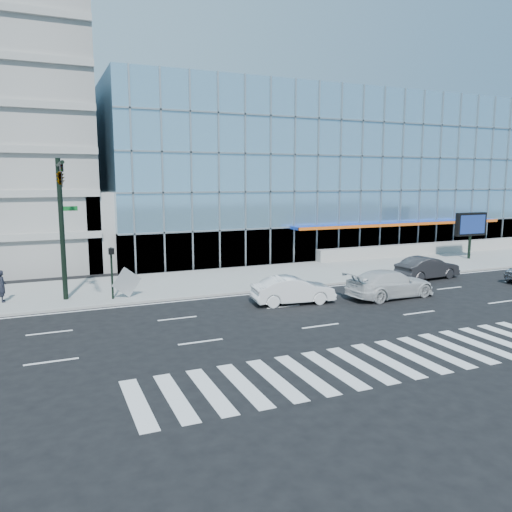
{
  "coord_description": "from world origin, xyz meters",
  "views": [
    {
      "loc": [
        -12.03,
        -24.05,
        6.98
      ],
      "look_at": [
        -0.36,
        3.0,
        2.44
      ],
      "focal_mm": 35.0,
      "sensor_mm": 36.0,
      "label": 1
    }
  ],
  "objects_px": {
    "traffic_signal": "(61,195)",
    "marquee_sign": "(471,225)",
    "white_sedan": "(293,290)",
    "pedestrian": "(2,286)",
    "tilted_panel": "(127,282)",
    "white_suv": "(390,284)",
    "dark_sedan": "(427,268)",
    "ped_signal_post": "(112,265)"
  },
  "relations": [
    {
      "from": "pedestrian",
      "to": "tilted_panel",
      "type": "height_order",
      "value": "tilted_panel"
    },
    {
      "from": "marquee_sign",
      "to": "traffic_signal",
      "type": "bearing_deg",
      "value": -174.08
    },
    {
      "from": "tilted_panel",
      "to": "dark_sedan",
      "type": "bearing_deg",
      "value": -19.62
    },
    {
      "from": "tilted_panel",
      "to": "white_sedan",
      "type": "bearing_deg",
      "value": -42.09
    },
    {
      "from": "dark_sedan",
      "to": "tilted_panel",
      "type": "relative_size",
      "value": 3.69
    },
    {
      "from": "marquee_sign",
      "to": "white_suv",
      "type": "height_order",
      "value": "marquee_sign"
    },
    {
      "from": "dark_sedan",
      "to": "pedestrian",
      "type": "distance_m",
      "value": 27.37
    },
    {
      "from": "traffic_signal",
      "to": "pedestrian",
      "type": "distance_m",
      "value": 6.44
    },
    {
      "from": "marquee_sign",
      "to": "pedestrian",
      "type": "height_order",
      "value": "marquee_sign"
    },
    {
      "from": "marquee_sign",
      "to": "white_suv",
      "type": "bearing_deg",
      "value": -150.75
    },
    {
      "from": "white_suv",
      "to": "dark_sedan",
      "type": "height_order",
      "value": "white_suv"
    },
    {
      "from": "ped_signal_post",
      "to": "dark_sedan",
      "type": "distance_m",
      "value": 21.46
    },
    {
      "from": "ped_signal_post",
      "to": "dark_sedan",
      "type": "xyz_separation_m",
      "value": [
        21.33,
        -1.94,
        -1.35
      ]
    },
    {
      "from": "pedestrian",
      "to": "white_sedan",
      "type": "bearing_deg",
      "value": -121.45
    },
    {
      "from": "pedestrian",
      "to": "dark_sedan",
      "type": "bearing_deg",
      "value": -106.77
    },
    {
      "from": "marquee_sign",
      "to": "tilted_panel",
      "type": "bearing_deg",
      "value": -174.24
    },
    {
      "from": "ped_signal_post",
      "to": "pedestrian",
      "type": "xyz_separation_m",
      "value": [
        -5.78,
        1.78,
        -1.09
      ]
    },
    {
      "from": "ped_signal_post",
      "to": "marquee_sign",
      "type": "distance_m",
      "value": 30.67
    },
    {
      "from": "pedestrian",
      "to": "tilted_panel",
      "type": "bearing_deg",
      "value": -113.6
    },
    {
      "from": "dark_sedan",
      "to": "traffic_signal",
      "type": "bearing_deg",
      "value": 81.66
    },
    {
      "from": "traffic_signal",
      "to": "marquee_sign",
      "type": "height_order",
      "value": "traffic_signal"
    },
    {
      "from": "traffic_signal",
      "to": "white_sedan",
      "type": "relative_size",
      "value": 1.71
    },
    {
      "from": "white_suv",
      "to": "ped_signal_post",
      "type": "bearing_deg",
      "value": 67.0
    },
    {
      "from": "tilted_panel",
      "to": "traffic_signal",
      "type": "bearing_deg",
      "value": 173.35
    },
    {
      "from": "marquee_sign",
      "to": "pedestrian",
      "type": "distance_m",
      "value": 36.36
    },
    {
      "from": "traffic_signal",
      "to": "pedestrian",
      "type": "height_order",
      "value": "traffic_signal"
    },
    {
      "from": "traffic_signal",
      "to": "white_suv",
      "type": "distance_m",
      "value": 19.29
    },
    {
      "from": "white_suv",
      "to": "pedestrian",
      "type": "height_order",
      "value": "pedestrian"
    },
    {
      "from": "white_sedan",
      "to": "dark_sedan",
      "type": "bearing_deg",
      "value": -70.95
    },
    {
      "from": "ped_signal_post",
      "to": "dark_sedan",
      "type": "height_order",
      "value": "ped_signal_post"
    },
    {
      "from": "pedestrian",
      "to": "ped_signal_post",
      "type": "bearing_deg",
      "value": -116.08
    },
    {
      "from": "marquee_sign",
      "to": "white_sedan",
      "type": "height_order",
      "value": "marquee_sign"
    },
    {
      "from": "dark_sedan",
      "to": "tilted_panel",
      "type": "height_order",
      "value": "tilted_panel"
    },
    {
      "from": "white_suv",
      "to": "pedestrian",
      "type": "xyz_separation_m",
      "value": [
        -21.11,
        7.22,
        0.23
      ]
    },
    {
      "from": "ped_signal_post",
      "to": "tilted_panel",
      "type": "height_order",
      "value": "ped_signal_post"
    },
    {
      "from": "marquee_sign",
      "to": "tilted_panel",
      "type": "xyz_separation_m",
      "value": [
        -29.68,
        -2.99,
        -2.0
      ]
    },
    {
      "from": "traffic_signal",
      "to": "marquee_sign",
      "type": "relative_size",
      "value": 2.0
    },
    {
      "from": "ped_signal_post",
      "to": "white_suv",
      "type": "distance_m",
      "value": 16.32
    },
    {
      "from": "ped_signal_post",
      "to": "white_sedan",
      "type": "height_order",
      "value": "ped_signal_post"
    },
    {
      "from": "white_suv",
      "to": "tilted_panel",
      "type": "xyz_separation_m",
      "value": [
        -14.52,
        5.5,
        0.24
      ]
    },
    {
      "from": "traffic_signal",
      "to": "tilted_panel",
      "type": "distance_m",
      "value": 6.1
    },
    {
      "from": "white_suv",
      "to": "white_sedan",
      "type": "xyz_separation_m",
      "value": [
        -6.0,
        0.97,
        -0.05
      ]
    }
  ]
}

